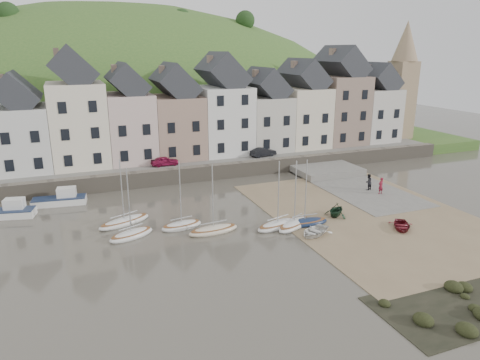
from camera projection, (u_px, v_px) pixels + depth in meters
name	position (u px, v px, depth m)	size (l,w,h in m)	color
ground	(265.00, 231.00, 38.32)	(160.00, 160.00, 0.00)	#4C473B
quay_land	(177.00, 149.00, 66.63)	(90.00, 30.00, 1.50)	#386026
quay_street	(199.00, 161.00, 56.15)	(70.00, 7.00, 0.10)	slate
seawall	(207.00, 172.00, 53.22)	(70.00, 1.20, 1.80)	slate
beach	(369.00, 214.00, 42.18)	(18.00, 26.00, 0.06)	#806B4E
slipway	(354.00, 186.00, 50.71)	(8.00, 18.00, 0.12)	slate
hillside	(128.00, 209.00, 95.20)	(134.40, 84.00, 84.00)	#386026
townhouse_terrace	(203.00, 112.00, 58.24)	(61.05, 8.00, 13.93)	white
church_spire	(403.00, 77.00, 68.70)	(4.00, 4.00, 18.00)	#997F60
sailboat_0	(124.00, 221.00, 39.77)	(5.25, 3.39, 6.32)	silver
sailboat_1	(131.00, 234.00, 36.97)	(4.33, 2.96, 6.32)	silver
sailboat_2	(213.00, 230.00, 37.92)	(4.64, 1.89, 6.32)	beige
sailboat_3	(182.00, 225.00, 38.89)	(3.94, 2.09, 6.32)	silver
sailboat_4	(278.00, 225.00, 39.04)	(4.77, 2.71, 6.32)	silver
sailboat_5	(304.00, 222.00, 39.54)	(4.59, 1.64, 6.32)	#152444
sailboat_6	(294.00, 224.00, 39.15)	(4.60, 3.48, 6.32)	silver
motorboat_0	(9.00, 211.00, 41.41)	(5.25, 2.77, 1.70)	silver
motorboat_2	(61.00, 199.00, 44.81)	(5.40, 2.37, 1.70)	silver
rowboat_white	(314.00, 231.00, 37.31)	(2.31, 3.23, 0.67)	white
rowboat_green	(336.00, 210.00, 41.39)	(2.13, 2.47, 1.30)	#16311E
rowboat_red	(401.00, 226.00, 38.57)	(2.09, 2.92, 0.60)	maroon
person_red	(381.00, 186.00, 47.63)	(0.67, 0.44, 1.82)	maroon
person_dark	(368.00, 182.00, 48.95)	(0.89, 0.69, 1.83)	black
car_left	(165.00, 161.00, 53.49)	(1.34, 3.34, 1.14)	maroon
car_right	(263.00, 152.00, 58.12)	(1.24, 3.55, 1.17)	black
shore_rocks	(469.00, 303.00, 27.22)	(14.00, 6.00, 0.76)	black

